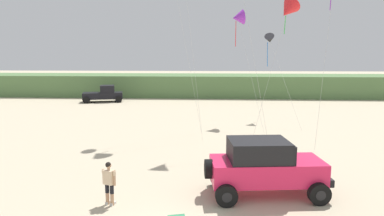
# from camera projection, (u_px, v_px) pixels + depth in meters

# --- Properties ---
(dune_ridge) EXTENTS (90.00, 7.75, 2.85)m
(dune_ridge) POSITION_uv_depth(u_px,v_px,m) (202.00, 85.00, 46.83)
(dune_ridge) COLOR #567A47
(dune_ridge) RESTS_ON ground_plane
(jeep) EXTENTS (4.96, 2.80, 2.26)m
(jeep) POSITION_uv_depth(u_px,v_px,m) (265.00, 166.00, 13.42)
(jeep) COLOR #EA2151
(jeep) RESTS_ON ground_plane
(person_watching) EXTENTS (0.59, 0.42, 1.67)m
(person_watching) POSITION_uv_depth(u_px,v_px,m) (109.00, 181.00, 12.54)
(person_watching) COLOR tan
(person_watching) RESTS_ON ground_plane
(distant_pickup) EXTENTS (4.93, 3.41, 1.98)m
(distant_pickup) POSITION_uv_depth(u_px,v_px,m) (104.00, 94.00, 40.41)
(distant_pickup) COLOR black
(distant_pickup) RESTS_ON ground_plane
(kite_green_box) EXTENTS (2.20, 6.12, 7.51)m
(kite_green_box) POSITION_uv_depth(u_px,v_px,m) (270.00, 40.00, 29.16)
(kite_green_box) COLOR black
(kite_green_box) RESTS_ON ground_plane
(kite_pink_ribbon) EXTENTS (3.31, 3.10, 9.41)m
(kite_pink_ribbon) POSITION_uv_depth(u_px,v_px,m) (288.00, 10.00, 22.24)
(kite_pink_ribbon) COLOR red
(kite_pink_ribbon) RESTS_ON ground_plane
(kite_black_sled) EXTENTS (2.26, 5.88, 9.24)m
(kite_black_sled) POSITION_uv_depth(u_px,v_px,m) (238.00, 18.00, 27.36)
(kite_black_sled) COLOR purple
(kite_black_sled) RESTS_ON ground_plane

